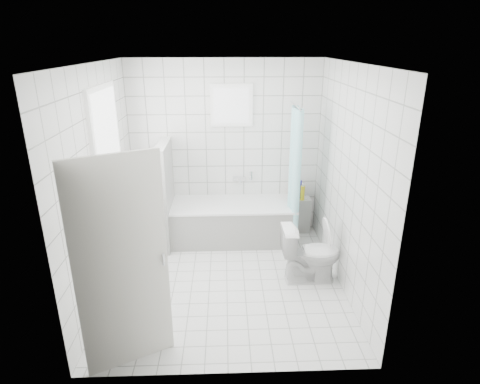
{
  "coord_description": "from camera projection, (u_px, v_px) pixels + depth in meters",
  "views": [
    {
      "loc": [
        0.0,
        -4.31,
        2.81
      ],
      "look_at": [
        0.18,
        0.35,
        1.05
      ],
      "focal_mm": 30.0,
      "sensor_mm": 36.0,
      "label": 1
    }
  ],
  "objects": [
    {
      "name": "ledge_bottles",
      "position": [
        298.0,
        191.0,
        6.09
      ],
      "size": [
        0.19,
        0.17,
        0.28
      ],
      "color": "yellow",
      "rests_on": "tiled_ledge"
    },
    {
      "name": "window_left",
      "position": [
        109.0,
        151.0,
        4.69
      ],
      "size": [
        0.01,
        0.9,
        1.4
      ],
      "primitive_type": "cube",
      "color": "white",
      "rests_on": "wall_left"
    },
    {
      "name": "door",
      "position": [
        122.0,
        267.0,
        3.42
      ],
      "size": [
        0.73,
        0.4,
        2.0
      ],
      "primitive_type": "cube",
      "rotation": [
        0.0,
        0.0,
        -1.1
      ],
      "color": "silver",
      "rests_on": "ground"
    },
    {
      "name": "bathtub",
      "position": [
        233.0,
        221.0,
        5.97
      ],
      "size": [
        1.81,
        0.77,
        0.58
      ],
      "color": "white",
      "rests_on": "ground"
    },
    {
      "name": "shower_curtain",
      "position": [
        294.0,
        172.0,
        5.57
      ],
      "size": [
        0.14,
        0.48,
        1.78
      ],
      "primitive_type": null,
      "color": "#47CDD1",
      "rests_on": "curtain_rod"
    },
    {
      "name": "wall_left",
      "position": [
        101.0,
        184.0,
        4.51
      ],
      "size": [
        0.02,
        3.0,
        2.6
      ],
      "primitive_type": "cube",
      "color": "white",
      "rests_on": "ground"
    },
    {
      "name": "wall_right",
      "position": [
        347.0,
        181.0,
        4.61
      ],
      "size": [
        0.02,
        3.0,
        2.6
      ],
      "primitive_type": "cube",
      "color": "white",
      "rests_on": "ground"
    },
    {
      "name": "toilet",
      "position": [
        310.0,
        254.0,
        4.91
      ],
      "size": [
        0.72,
        0.42,
        0.73
      ],
      "primitive_type": "imported",
      "rotation": [
        0.0,
        0.0,
        1.59
      ],
      "color": "white",
      "rests_on": "ground"
    },
    {
      "name": "ground",
      "position": [
        227.0,
        280.0,
        5.02
      ],
      "size": [
        3.0,
        3.0,
        0.0
      ],
      "primitive_type": "plane",
      "color": "white",
      "rests_on": "ground"
    },
    {
      "name": "sill_bottles",
      "position": [
        118.0,
        198.0,
        4.84
      ],
      "size": [
        0.15,
        0.79,
        0.31
      ],
      "color": "#BF5F91",
      "rests_on": "window_sill"
    },
    {
      "name": "wall_front",
      "position": [
        226.0,
        245.0,
        3.16
      ],
      "size": [
        2.8,
        0.02,
        2.6
      ],
      "primitive_type": "cube",
      "color": "white",
      "rests_on": "ground"
    },
    {
      "name": "wall_back",
      "position": [
        225.0,
        149.0,
        5.96
      ],
      "size": [
        2.8,
        0.02,
        2.6
      ],
      "primitive_type": "cube",
      "color": "white",
      "rests_on": "ground"
    },
    {
      "name": "tiled_ledge",
      "position": [
        296.0,
        214.0,
        6.25
      ],
      "size": [
        0.4,
        0.24,
        0.55
      ],
      "primitive_type": "cube",
      "color": "white",
      "rests_on": "ground"
    },
    {
      "name": "partition_wall",
      "position": [
        166.0,
        195.0,
        5.73
      ],
      "size": [
        0.15,
        0.85,
        1.5
      ],
      "primitive_type": "cube",
      "color": "white",
      "rests_on": "ground"
    },
    {
      "name": "window_sill",
      "position": [
        120.0,
        209.0,
        4.95
      ],
      "size": [
        0.18,
        1.02,
        0.08
      ],
      "primitive_type": "cube",
      "color": "white",
      "rests_on": "wall_left"
    },
    {
      "name": "window_back",
      "position": [
        232.0,
        106.0,
        5.7
      ],
      "size": [
        0.5,
        0.01,
        0.5
      ],
      "primitive_type": "cube",
      "color": "white",
      "rests_on": "wall_back"
    },
    {
      "name": "curtain_rod",
      "position": [
        295.0,
        105.0,
        5.38
      ],
      "size": [
        0.02,
        0.8,
        0.02
      ],
      "primitive_type": "cylinder",
      "rotation": [
        1.57,
        0.0,
        0.0
      ],
      "color": "silver",
      "rests_on": "wall_back"
    },
    {
      "name": "ceiling",
      "position": [
        224.0,
        63.0,
        4.1
      ],
      "size": [
        3.0,
        3.0,
        0.0
      ],
      "primitive_type": "plane",
      "rotation": [
        3.14,
        0.0,
        0.0
      ],
      "color": "white",
      "rests_on": "ground"
    },
    {
      "name": "tub_faucet",
      "position": [
        239.0,
        179.0,
        6.09
      ],
      "size": [
        0.18,
        0.06,
        0.06
      ],
      "primitive_type": "cube",
      "color": "silver",
      "rests_on": "wall_back"
    }
  ]
}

